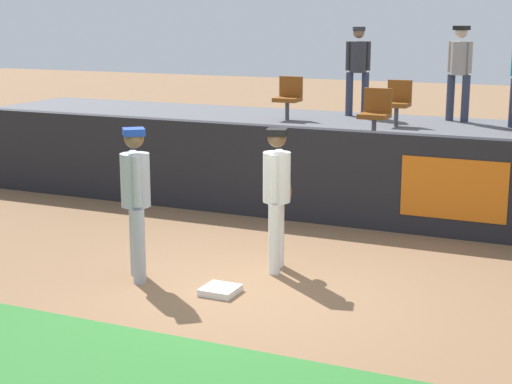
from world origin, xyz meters
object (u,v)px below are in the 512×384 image
player_runner_visitor (136,193)px  seat_back_center (398,100)px  first_base (220,290)px  spectator_capped (358,65)px  seat_back_left (289,96)px  spectator_casual (460,66)px  seat_front_center (376,111)px  player_fielder_home (277,189)px

player_runner_visitor → seat_back_center: bearing=129.4°
first_base → spectator_capped: bearing=96.3°
seat_back_left → spectator_casual: (3.07, 1.12, 0.58)m
first_base → seat_back_left: 7.22m
seat_back_left → spectator_capped: (1.04, 1.16, 0.56)m
seat_front_center → seat_back_left: same height
spectator_capped → spectator_casual: spectator_casual is taller
first_base → player_runner_visitor: 1.55m
first_base → player_runner_visitor: (-1.16, 0.08, 1.03)m
player_runner_visitor → seat_back_center: seat_back_center is taller
player_fielder_home → seat_front_center: seat_front_center is taller
first_base → spectator_casual: 8.28m
seat_back_left → seat_back_center: 2.18m
player_fielder_home → seat_back_left: bearing=-173.6°
seat_back_left → spectator_capped: spectator_capped is taller
seat_back_left → seat_back_center: same height
spectator_capped → spectator_casual: size_ratio=0.98×
player_runner_visitor → first_base: bearing=47.7°
seat_back_left → spectator_capped: size_ratio=0.47×
player_runner_visitor → seat_back_left: size_ratio=2.20×
seat_front_center → first_base: bearing=-94.1°
seat_front_center → spectator_capped: 3.26m
seat_back_center → seat_front_center: bearing=-87.0°
spectator_capped → seat_back_left: bearing=27.1°
seat_front_center → seat_back_left: bearing=141.6°
seat_front_center → spectator_capped: spectator_capped is taller
player_fielder_home → seat_back_left: seat_back_left is taller
seat_back_left → first_base: bearing=-74.2°
seat_back_center → spectator_casual: 1.55m
player_runner_visitor → seat_back_left: seat_back_left is taller
player_fielder_home → seat_back_left: (-2.16, 5.69, 0.56)m
player_fielder_home → spectator_capped: (-1.12, 6.86, 1.12)m
first_base → player_fielder_home: size_ratio=0.22×
spectator_capped → player_fielder_home: bearing=78.1°
player_fielder_home → spectator_capped: size_ratio=1.00×
first_base → seat_back_left: (-1.91, 6.79, 1.55)m
player_fielder_home → player_runner_visitor: bearing=-68.3°
player_fielder_home → seat_back_center: (0.02, 5.69, 0.56)m
player_runner_visitor → spectator_capped: 7.96m
player_fielder_home → spectator_casual: (0.91, 6.82, 1.14)m
player_fielder_home → seat_front_center: (0.12, 3.89, 0.56)m
seat_back_center → spectator_casual: spectator_casual is taller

